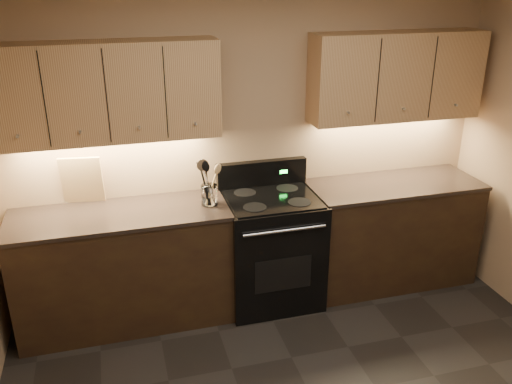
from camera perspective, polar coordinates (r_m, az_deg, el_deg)
wall_back at (r=4.43m, az=-0.52°, el=5.31°), size 4.00×0.04×2.60m
counter_left at (r=4.35m, az=-13.67°, el=-7.70°), size 1.62×0.62×0.93m
counter_right at (r=4.91m, az=13.91°, el=-4.09°), size 1.46×0.62×0.93m
stove at (r=4.49m, az=1.57°, el=-5.85°), size 0.76×0.68×1.14m
upper_cab_left at (r=4.02m, az=-15.52°, el=10.09°), size 1.60×0.30×0.70m
upper_cab_right at (r=4.62m, az=14.56°, el=11.71°), size 1.44×0.30×0.70m
outlet_plate at (r=4.35m, az=-17.26°, el=1.43°), size 0.08×0.01×0.12m
utensil_crock at (r=4.15m, az=-4.95°, el=-0.38°), size 0.15×0.15×0.16m
cutting_board at (r=4.32m, az=-17.85°, el=1.20°), size 0.32×0.13×0.38m
wooden_spoon at (r=4.10m, az=-5.29°, el=0.80°), size 0.18×0.13×0.31m
black_spoon at (r=4.13m, az=-5.00°, el=1.17°), size 0.10×0.11×0.34m
black_turner at (r=4.10m, az=-4.98°, el=1.06°), size 0.16×0.15×0.36m
steel_spatula at (r=4.11m, az=-4.59°, el=1.27°), size 0.18×0.10×0.37m
steel_skimmer at (r=4.09m, az=-4.43°, el=1.06°), size 0.18×0.11×0.36m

